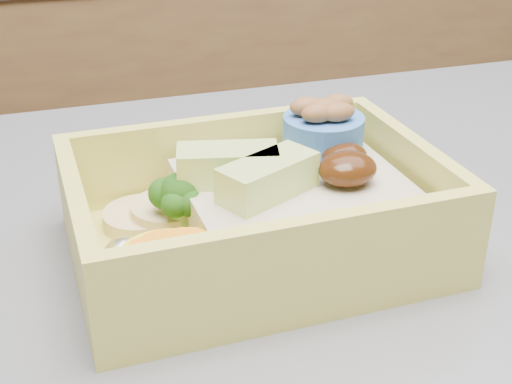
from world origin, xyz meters
name	(u,v)px	position (x,y,z in m)	size (l,w,h in m)	color
bento_box	(265,210)	(0.20, 0.04, 0.95)	(0.21, 0.15, 0.07)	#D6CF58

